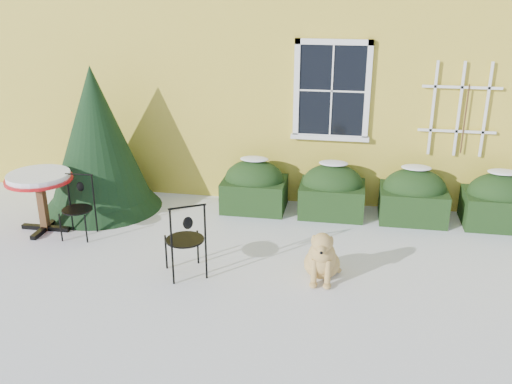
% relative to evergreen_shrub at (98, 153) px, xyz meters
% --- Properties ---
extents(ground, '(80.00, 80.00, 0.00)m').
position_rel_evergreen_shrub_xyz_m(ground, '(2.86, -2.17, -0.97)').
color(ground, white).
rests_on(ground, ground).
extents(house, '(12.40, 8.40, 6.40)m').
position_rel_evergreen_shrub_xyz_m(house, '(2.86, 4.83, 2.25)').
color(house, yellow).
rests_on(house, ground).
extents(hedge_row, '(4.95, 0.80, 0.91)m').
position_rel_evergreen_shrub_xyz_m(hedge_row, '(4.51, 0.38, -0.57)').
color(hedge_row, black).
rests_on(hedge_row, ground).
extents(evergreen_shrub, '(1.99, 1.99, 2.40)m').
position_rel_evergreen_shrub_xyz_m(evergreen_shrub, '(0.00, 0.00, 0.00)').
color(evergreen_shrub, black).
rests_on(evergreen_shrub, ground).
extents(bistro_table, '(1.00, 1.00, 0.93)m').
position_rel_evergreen_shrub_xyz_m(bistro_table, '(-0.50, -1.04, -0.19)').
color(bistro_table, black).
rests_on(bistro_table, ground).
extents(patio_chair_near, '(0.64, 0.63, 1.05)m').
position_rel_evergreen_shrub_xyz_m(patio_chair_near, '(2.09, -2.04, -0.44)').
color(patio_chair_near, black).
rests_on(patio_chair_near, ground).
extents(patio_chair_far, '(0.45, 0.45, 0.94)m').
position_rel_evergreen_shrub_xyz_m(patio_chair_far, '(0.14, -1.12, -0.50)').
color(patio_chair_far, black).
rests_on(patio_chair_far, ground).
extents(dog, '(0.50, 0.84, 0.75)m').
position_rel_evergreen_shrub_xyz_m(dog, '(3.84, -1.85, -0.67)').
color(dog, tan).
rests_on(dog, ground).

